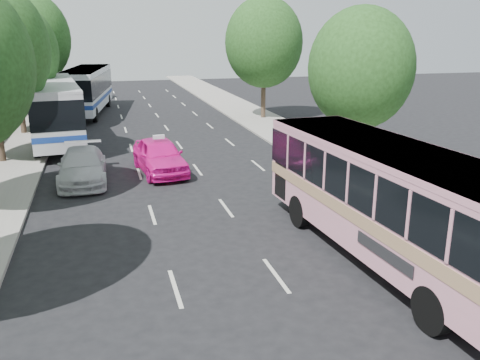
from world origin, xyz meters
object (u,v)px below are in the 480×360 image
object	(u,v)px
tour_coach_rear	(86,87)
white_pickup	(82,166)
pink_bus	(388,191)
pink_taxi	(160,156)
tour_coach_front	(54,106)

from	to	relation	value
tour_coach_rear	white_pickup	bearing A→B (deg)	-82.06
pink_bus	white_pickup	bearing A→B (deg)	125.29
pink_taxi	tour_coach_front	bearing A→B (deg)	114.44
white_pickup	tour_coach_front	xyz separation A→B (m)	(-1.80, 9.70, 1.52)
pink_bus	tour_coach_front	xyz separation A→B (m)	(-10.80, 20.85, 0.08)
white_pickup	pink_bus	bearing A→B (deg)	-50.71
pink_bus	white_pickup	distance (m)	14.40
pink_bus	tour_coach_rear	bearing A→B (deg)	101.98
white_pickup	tour_coach_front	size ratio (longest dim) A/B	0.40
tour_coach_front	tour_coach_rear	bearing A→B (deg)	75.06
tour_coach_front	tour_coach_rear	xyz separation A→B (m)	(1.80, 11.37, -0.02)
tour_coach_front	tour_coach_rear	distance (m)	11.51
pink_taxi	white_pickup	world-z (taller)	pink_taxi
white_pickup	pink_taxi	bearing A→B (deg)	10.45
pink_bus	white_pickup	world-z (taller)	pink_bus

